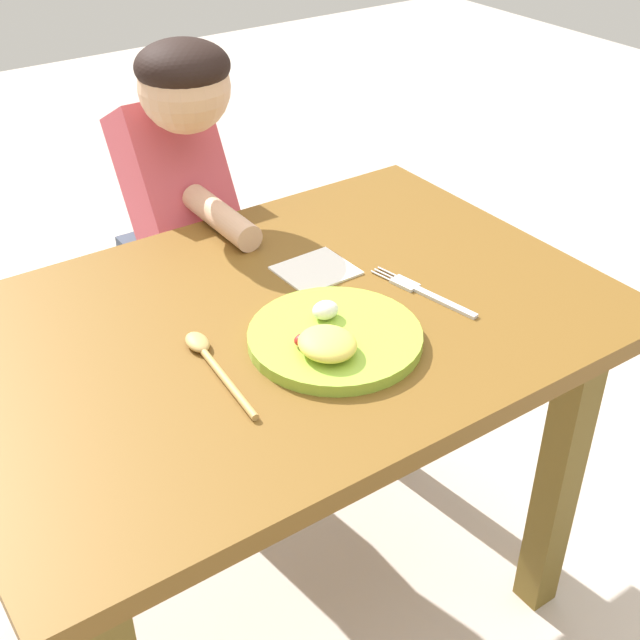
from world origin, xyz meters
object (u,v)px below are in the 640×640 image
(fork, at_px, (423,292))
(person, at_px, (180,250))
(plate, at_px, (333,338))
(spoon, at_px, (209,358))

(fork, distance_m, person, 0.64)
(fork, bearing_deg, person, 4.66)
(plate, bearing_deg, person, 85.82)
(plate, bearing_deg, fork, 9.74)
(plate, relative_size, fork, 1.24)
(fork, bearing_deg, plate, 89.09)
(spoon, bearing_deg, person, -16.74)
(plate, distance_m, spoon, 0.19)
(spoon, xyz_separation_m, person, (0.22, 0.57, -0.15))
(plate, relative_size, person, 0.26)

